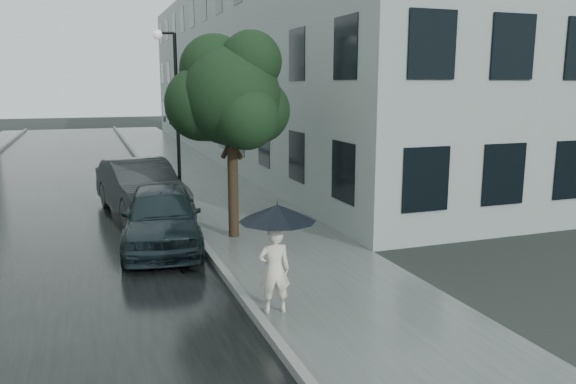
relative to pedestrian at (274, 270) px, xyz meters
name	(u,v)px	position (x,y,z in m)	size (l,w,h in m)	color
ground	(318,284)	(1.20, 1.00, -0.74)	(120.00, 120.00, 0.00)	black
sidewalk	(204,182)	(1.45, 13.00, -0.73)	(3.50, 60.00, 0.01)	slate
kerb_near	(156,183)	(-0.38, 13.00, -0.66)	(0.15, 60.00, 0.15)	slate
asphalt_road	(57,191)	(-3.88, 13.00, -0.74)	(6.85, 60.00, 0.00)	black
building_near	(270,70)	(6.67, 20.50, 3.76)	(7.02, 36.00, 9.00)	gray
pedestrian	(274,270)	(0.00, 0.00, 0.00)	(0.53, 0.35, 1.46)	silver
umbrella	(277,213)	(0.05, -0.02, 0.96)	(1.30, 1.30, 0.95)	black
street_tree	(230,95)	(0.56, 4.96, 2.75)	(3.09, 2.81, 5.00)	#332619
lamp_post	(173,103)	(0.03, 10.77, 2.40)	(0.82, 0.46, 5.50)	black
car_near	(162,217)	(-1.24, 4.48, 0.00)	(1.73, 4.30, 1.47)	black
car_far	(140,187)	(-1.36, 8.23, 0.06)	(1.67, 4.80, 1.58)	#25282A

